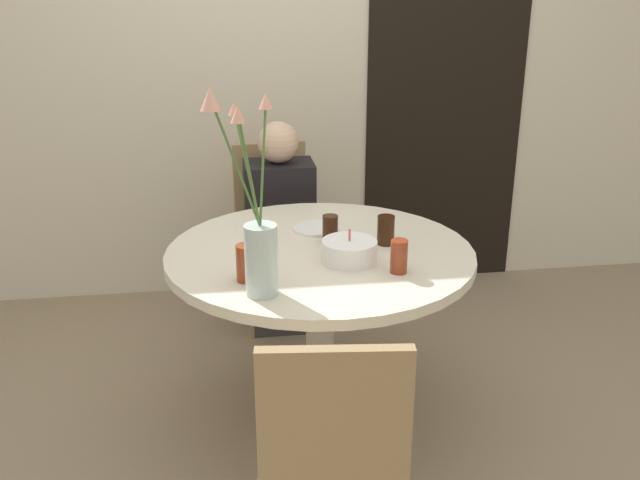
{
  "coord_description": "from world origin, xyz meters",
  "views": [
    {
      "loc": [
        -0.36,
        -2.53,
        1.75
      ],
      "look_at": [
        0.0,
        0.0,
        0.78
      ],
      "focal_mm": 40.0,
      "sensor_mm": 36.0,
      "label": 1
    }
  ],
  "objects_px": {
    "flower_vase": "(257,238)",
    "drink_glass_0": "(330,229)",
    "side_plate": "(316,228)",
    "drink_glass_3": "(246,263)",
    "person_woman": "(280,235)",
    "drink_glass_2": "(399,256)",
    "drink_glass_1": "(386,230)",
    "birthday_cake": "(349,251)",
    "chair_near_front": "(274,222)",
    "chair_left_flank": "(332,461)"
  },
  "relations": [
    {
      "from": "chair_near_front",
      "to": "drink_glass_2",
      "type": "relative_size",
      "value": 7.56
    },
    {
      "from": "drink_glass_2",
      "to": "drink_glass_3",
      "type": "bearing_deg",
      "value": 179.45
    },
    {
      "from": "chair_left_flank",
      "to": "drink_glass_3",
      "type": "height_order",
      "value": "chair_left_flank"
    },
    {
      "from": "drink_glass_3",
      "to": "drink_glass_2",
      "type": "bearing_deg",
      "value": -0.55
    },
    {
      "from": "drink_glass_1",
      "to": "person_woman",
      "type": "distance_m",
      "value": 0.92
    },
    {
      "from": "chair_left_flank",
      "to": "flower_vase",
      "type": "xyz_separation_m",
      "value": [
        -0.15,
        0.6,
        0.42
      ]
    },
    {
      "from": "flower_vase",
      "to": "drink_glass_2",
      "type": "bearing_deg",
      "value": 13.6
    },
    {
      "from": "flower_vase",
      "to": "drink_glass_2",
      "type": "distance_m",
      "value": 0.54
    },
    {
      "from": "drink_glass_0",
      "to": "person_woman",
      "type": "height_order",
      "value": "person_woman"
    },
    {
      "from": "chair_left_flank",
      "to": "drink_glass_0",
      "type": "bearing_deg",
      "value": -92.3
    },
    {
      "from": "side_plate",
      "to": "drink_glass_3",
      "type": "bearing_deg",
      "value": -122.73
    },
    {
      "from": "chair_near_front",
      "to": "chair_left_flank",
      "type": "height_order",
      "value": "same"
    },
    {
      "from": "side_plate",
      "to": "flower_vase",
      "type": "bearing_deg",
      "value": -114.39
    },
    {
      "from": "drink_glass_2",
      "to": "drink_glass_1",
      "type": "bearing_deg",
      "value": 86.24
    },
    {
      "from": "drink_glass_1",
      "to": "drink_glass_3",
      "type": "height_order",
      "value": "drink_glass_3"
    },
    {
      "from": "drink_glass_1",
      "to": "drink_glass_2",
      "type": "distance_m",
      "value": 0.28
    },
    {
      "from": "side_plate",
      "to": "person_woman",
      "type": "relative_size",
      "value": 0.18
    },
    {
      "from": "chair_near_front",
      "to": "person_woman",
      "type": "distance_m",
      "value": 0.16
    },
    {
      "from": "birthday_cake",
      "to": "drink_glass_3",
      "type": "bearing_deg",
      "value": -162.42
    },
    {
      "from": "drink_glass_1",
      "to": "drink_glass_3",
      "type": "bearing_deg",
      "value": -153.46
    },
    {
      "from": "flower_vase",
      "to": "drink_glass_3",
      "type": "xyz_separation_m",
      "value": [
        -0.03,
        0.13,
        -0.14
      ]
    },
    {
      "from": "flower_vase",
      "to": "drink_glass_0",
      "type": "bearing_deg",
      "value": 55.68
    },
    {
      "from": "chair_left_flank",
      "to": "drink_glass_2",
      "type": "height_order",
      "value": "chair_left_flank"
    },
    {
      "from": "drink_glass_2",
      "to": "drink_glass_0",
      "type": "bearing_deg",
      "value": 120.17
    },
    {
      "from": "drink_glass_2",
      "to": "person_woman",
      "type": "distance_m",
      "value": 1.17
    },
    {
      "from": "flower_vase",
      "to": "side_plate",
      "type": "bearing_deg",
      "value": 65.61
    },
    {
      "from": "chair_near_front",
      "to": "drink_glass_1",
      "type": "distance_m",
      "value": 1.06
    },
    {
      "from": "chair_left_flank",
      "to": "person_woman",
      "type": "xyz_separation_m",
      "value": [
        0.02,
        1.8,
        -0.02
      ]
    },
    {
      "from": "drink_glass_1",
      "to": "person_woman",
      "type": "relative_size",
      "value": 0.11
    },
    {
      "from": "drink_glass_3",
      "to": "drink_glass_0",
      "type": "bearing_deg",
      "value": 43.59
    },
    {
      "from": "chair_left_flank",
      "to": "drink_glass_3",
      "type": "xyz_separation_m",
      "value": [
        -0.18,
        0.73,
        0.29
      ]
    },
    {
      "from": "chair_near_front",
      "to": "side_plate",
      "type": "relative_size",
      "value": 4.71
    },
    {
      "from": "birthday_cake",
      "to": "drink_glass_2",
      "type": "distance_m",
      "value": 0.2
    },
    {
      "from": "birthday_cake",
      "to": "drink_glass_2",
      "type": "xyz_separation_m",
      "value": [
        0.15,
        -0.13,
        0.02
      ]
    },
    {
      "from": "flower_vase",
      "to": "side_plate",
      "type": "distance_m",
      "value": 0.7
    },
    {
      "from": "chair_near_front",
      "to": "drink_glass_0",
      "type": "bearing_deg",
      "value": -86.31
    },
    {
      "from": "flower_vase",
      "to": "drink_glass_0",
      "type": "distance_m",
      "value": 0.57
    },
    {
      "from": "birthday_cake",
      "to": "drink_glass_3",
      "type": "distance_m",
      "value": 0.4
    },
    {
      "from": "flower_vase",
      "to": "side_plate",
      "type": "xyz_separation_m",
      "value": [
        0.28,
        0.61,
        -0.2
      ]
    },
    {
      "from": "flower_vase",
      "to": "drink_glass_2",
      "type": "xyz_separation_m",
      "value": [
        0.5,
        0.12,
        -0.14
      ]
    },
    {
      "from": "drink_glass_0",
      "to": "person_woman",
      "type": "bearing_deg",
      "value": 100.36
    },
    {
      "from": "side_plate",
      "to": "drink_glass_0",
      "type": "distance_m",
      "value": 0.17
    },
    {
      "from": "chair_left_flank",
      "to": "person_woman",
      "type": "relative_size",
      "value": 0.85
    },
    {
      "from": "chair_near_front",
      "to": "side_plate",
      "type": "distance_m",
      "value": 0.79
    },
    {
      "from": "chair_left_flank",
      "to": "person_woman",
      "type": "height_order",
      "value": "person_woman"
    },
    {
      "from": "drink_glass_3",
      "to": "birthday_cake",
      "type": "bearing_deg",
      "value": 17.58
    },
    {
      "from": "drink_glass_2",
      "to": "chair_left_flank",
      "type": "bearing_deg",
      "value": -116.16
    },
    {
      "from": "flower_vase",
      "to": "drink_glass_3",
      "type": "bearing_deg",
      "value": 104.91
    },
    {
      "from": "chair_left_flank",
      "to": "drink_glass_1",
      "type": "bearing_deg",
      "value": -104.02
    },
    {
      "from": "side_plate",
      "to": "person_woman",
      "type": "distance_m",
      "value": 0.64
    }
  ]
}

